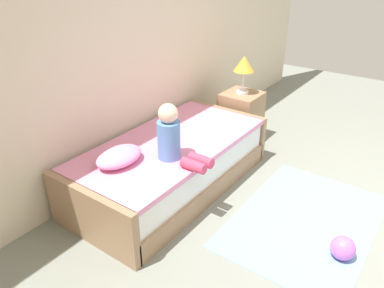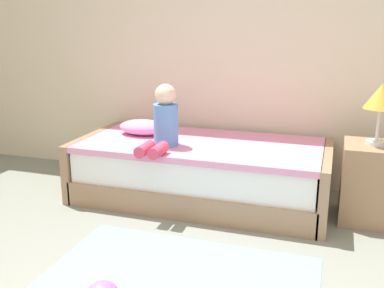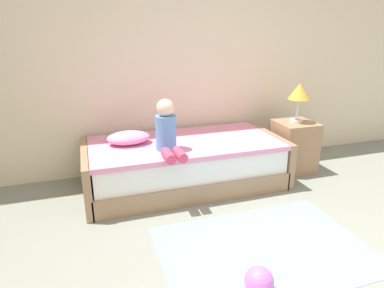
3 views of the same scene
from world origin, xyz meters
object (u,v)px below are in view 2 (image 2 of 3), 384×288
Objects in this scene: nightstand at (372,183)px; table_lamp at (381,99)px; child_figure at (164,122)px; bed at (201,171)px; pillow at (143,127)px.

nightstand is 1.33× the size of table_lamp.
table_lamp is 0.88× the size of child_figure.
table_lamp is (1.35, -0.02, 0.69)m from bed.
pillow is at bearing 176.48° from nightstand.
bed is at bearing 179.22° from table_lamp.
table_lamp reaches higher than nightstand.
child_figure is 1.16× the size of pillow.
table_lamp is at bearing 7.51° from child_figure.
nightstand reaches higher than bed.
nightstand is at bearing 7.51° from child_figure.
child_figure reaches higher than pillow.
child_figure reaches higher than nightstand.
nightstand is 1.18× the size of child_figure.
pillow is (-0.33, 0.33, -0.14)m from child_figure.
bed is at bearing 43.12° from child_figure.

